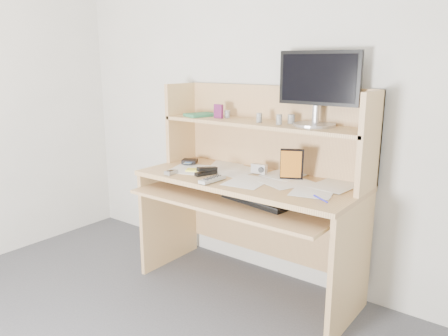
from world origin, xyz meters
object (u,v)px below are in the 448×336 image
Objects in this scene: desk at (255,184)px; monitor at (318,86)px; keyboard at (257,200)px; tv_remote at (212,179)px; game_case at (292,164)px.

desk is 2.81× the size of monitor.
desk is 3.03× the size of keyboard.
tv_remote is at bearing -111.87° from desk.
desk is 0.25m from keyboard.
tv_remote is 0.48m from game_case.
tv_remote is at bearing -137.90° from monitor.
desk is 7.28× the size of tv_remote.
keyboard is 2.41× the size of tv_remote.
game_case reaches higher than keyboard.
game_case is (0.24, 0.02, 0.16)m from desk.
game_case reaches higher than tv_remote.
monitor is at bearing 68.93° from keyboard.
monitor reaches higher than desk.
game_case is at bearing 75.32° from keyboard.
monitor is at bearing 45.06° from tv_remote.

